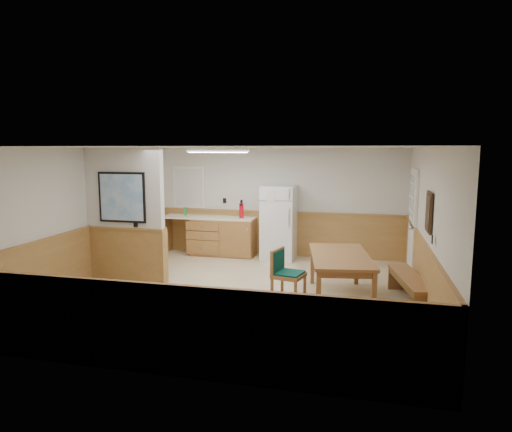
% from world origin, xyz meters
% --- Properties ---
extents(ground, '(6.00, 6.00, 0.00)m').
position_xyz_m(ground, '(0.00, 0.00, 0.00)').
color(ground, '#C3B08C').
rests_on(ground, ground).
extents(ceiling, '(6.00, 6.00, 0.02)m').
position_xyz_m(ceiling, '(0.00, 0.00, 2.50)').
color(ceiling, white).
rests_on(ceiling, back_wall).
extents(back_wall, '(6.00, 0.02, 2.50)m').
position_xyz_m(back_wall, '(0.00, 3.00, 1.25)').
color(back_wall, silver).
rests_on(back_wall, ground).
extents(right_wall, '(0.02, 6.00, 2.50)m').
position_xyz_m(right_wall, '(3.00, 0.00, 1.25)').
color(right_wall, silver).
rests_on(right_wall, ground).
extents(left_wall, '(0.02, 6.00, 2.50)m').
position_xyz_m(left_wall, '(-3.00, 0.00, 1.25)').
color(left_wall, silver).
rests_on(left_wall, ground).
extents(wainscot_back, '(6.00, 0.04, 1.00)m').
position_xyz_m(wainscot_back, '(0.00, 2.98, 0.50)').
color(wainscot_back, '#AD7A45').
rests_on(wainscot_back, ground).
extents(wainscot_right, '(0.04, 6.00, 1.00)m').
position_xyz_m(wainscot_right, '(2.98, 0.00, 0.50)').
color(wainscot_right, '#AD7A45').
rests_on(wainscot_right, ground).
extents(wainscot_left, '(0.04, 6.00, 1.00)m').
position_xyz_m(wainscot_left, '(-2.98, 0.00, 0.50)').
color(wainscot_left, '#AD7A45').
rests_on(wainscot_left, ground).
extents(partition_wall, '(1.50, 0.20, 2.50)m').
position_xyz_m(partition_wall, '(-2.25, 0.19, 1.23)').
color(partition_wall, silver).
rests_on(partition_wall, ground).
extents(kitchen_counter, '(2.20, 0.61, 1.00)m').
position_xyz_m(kitchen_counter, '(-1.21, 2.68, 0.46)').
color(kitchen_counter, olive).
rests_on(kitchen_counter, ground).
extents(exterior_door, '(0.07, 1.02, 2.15)m').
position_xyz_m(exterior_door, '(2.96, 1.90, 1.05)').
color(exterior_door, white).
rests_on(exterior_door, ground).
extents(kitchen_window, '(0.80, 0.04, 1.00)m').
position_xyz_m(kitchen_window, '(-2.10, 2.98, 1.55)').
color(kitchen_window, white).
rests_on(kitchen_window, back_wall).
extents(wall_painting, '(0.04, 0.50, 0.60)m').
position_xyz_m(wall_painting, '(2.97, -0.30, 1.55)').
color(wall_painting, '#311F13').
rests_on(wall_painting, right_wall).
extents(fluorescent_fixture, '(1.20, 0.30, 0.09)m').
position_xyz_m(fluorescent_fixture, '(-0.80, 1.30, 2.45)').
color(fluorescent_fixture, white).
rests_on(fluorescent_fixture, ceiling).
extents(refrigerator, '(0.75, 0.73, 1.66)m').
position_xyz_m(refrigerator, '(0.18, 2.63, 0.83)').
color(refrigerator, white).
rests_on(refrigerator, ground).
extents(dining_table, '(1.21, 1.98, 0.75)m').
position_xyz_m(dining_table, '(1.68, 0.08, 0.66)').
color(dining_table, '#A1613B').
rests_on(dining_table, ground).
extents(dining_bench, '(0.64, 1.66, 0.45)m').
position_xyz_m(dining_bench, '(2.80, 0.11, 0.34)').
color(dining_bench, '#A1613B').
rests_on(dining_bench, ground).
extents(dining_chair, '(0.74, 0.58, 0.85)m').
position_xyz_m(dining_chair, '(0.79, -0.16, 0.49)').
color(dining_chair, '#A1613B').
rests_on(dining_chair, ground).
extents(fire_extinguisher, '(0.12, 0.12, 0.42)m').
position_xyz_m(fire_extinguisher, '(-0.69, 2.65, 1.08)').
color(fire_extinguisher, red).
rests_on(fire_extinguisher, kitchen_counter).
extents(soap_bottle, '(0.07, 0.07, 0.20)m').
position_xyz_m(soap_bottle, '(-2.10, 2.72, 1.00)').
color(soap_bottle, '#1B9442').
rests_on(soap_bottle, kitchen_counter).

